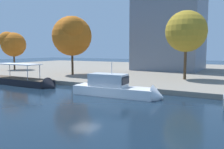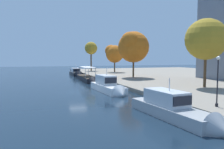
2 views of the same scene
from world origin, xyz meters
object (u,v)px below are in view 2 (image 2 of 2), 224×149
Objects in this scene: motor_yacht_0 at (76,74)px; tree_4 at (206,39)px; motor_yacht_2 at (109,87)px; tree_2 at (91,48)px; motor_yacht_3 at (175,112)px; tour_boat_1 at (88,80)px; tree_3 at (134,47)px; lamp_post at (218,79)px; tree_0 at (113,53)px.

motor_yacht_0 is 0.91× the size of tree_4.
tree_4 is at bearing 70.49° from motor_yacht_2.
tree_2 reaches higher than motor_yacht_0.
motor_yacht_3 is 0.99× the size of tree_4.
motor_yacht_2 is (16.33, -0.60, 0.37)m from tour_boat_1.
tree_4 is at bearing 8.45° from tree_3.
motor_yacht_2 is 16.54m from lamp_post.
tree_0 reaches higher than lamp_post.
tree_4 is (20.56, 13.64, 7.65)m from tour_boat_1.
tour_boat_1 is 23.63m from tree_0.
tour_boat_1 is at bearing -15.00° from tree_2.
tour_boat_1 is 1.28× the size of tree_3.
motor_yacht_0 is at bearing -77.56° from tree_0.
motor_yacht_0 is 0.70× the size of tour_boat_1.
lamp_post reaches higher than motor_yacht_0.
tree_4 reaches higher than tree_2.
lamp_post is at bearing -38.17° from tree_4.
motor_yacht_3 is at bearing -0.80° from motor_yacht_2.
motor_yacht_0 is at bearing -148.41° from tree_3.
tour_boat_1 is at bearing -171.34° from lamp_post.
tree_4 is at bearing 20.08° from motor_yacht_0.
tree_0 is (-18.84, 12.78, 6.33)m from tour_boat_1.
tour_boat_1 is 1.31× the size of tree_4.
motor_yacht_2 is at bearing -106.56° from tree_4.
tree_3 reaches higher than motor_yacht_0.
lamp_post is (-0.40, 4.84, 2.53)m from motor_yacht_3.
tour_boat_1 is 25.83m from tree_4.
lamp_post is 0.53× the size of tree_0.
tree_0 is at bearing 174.04° from tree_3.
tree_2 is at bearing 166.18° from tour_boat_1.
lamp_post reaches higher than tour_boat_1.
lamp_post is 0.44× the size of tree_3.
lamp_post is 51.33m from tree_0.
motor_yacht_3 is at bearing -18.94° from tree_3.
tour_boat_1 is 32.15m from motor_yacht_3.
motor_yacht_3 is at bearing 1.18° from tour_boat_1.
tree_2 is at bearing 150.09° from motor_yacht_0.
motor_yacht_2 is 20.39m from tree_3.
tour_boat_1 is 1.32× the size of motor_yacht_3.
tree_3 is (0.92, 10.72, 7.45)m from tour_boat_1.
motor_yacht_0 is 16.08m from tour_boat_1.
motor_yacht_2 is 15.83m from motor_yacht_3.
motor_yacht_2 is 2.24× the size of lamp_post.
tree_0 is 0.82× the size of tree_3.
tree_0 is 0.84× the size of tree_4.
tree_3 is at bearing 31.62° from motor_yacht_0.
motor_yacht_2 is at bearing -36.29° from tree_3.
tour_boat_1 is 31.32m from tree_2.
lamp_post is 0.44× the size of tree_4.
tree_0 is (-50.99, 12.78, 6.03)m from motor_yacht_3.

